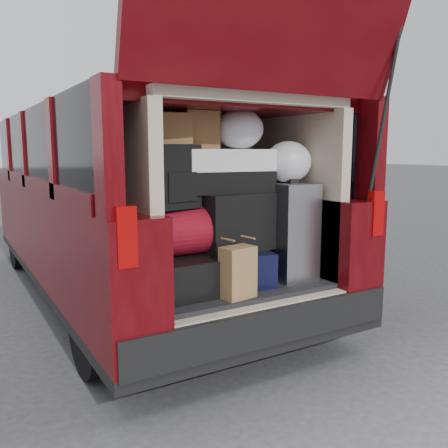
{
  "coord_description": "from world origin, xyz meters",
  "views": [
    {
      "loc": [
        -1.59,
        -2.5,
        1.43
      ],
      "look_at": [
        0.0,
        0.2,
        0.94
      ],
      "focal_mm": 38.0,
      "sensor_mm": 36.0,
      "label": 1
    }
  ],
  "objects_px": {
    "navy_hardshell": "(233,265)",
    "silver_roller": "(285,230)",
    "backpack": "(176,177)",
    "red_duffel": "(180,232)",
    "kraft_bag": "(238,272)",
    "twotone_duffel": "(223,171)",
    "black_hardshell": "(173,274)",
    "black_soft_case": "(235,221)"
  },
  "relations": [
    {
      "from": "silver_roller",
      "to": "red_duffel",
      "type": "bearing_deg",
      "value": 177.41
    },
    {
      "from": "twotone_duffel",
      "to": "navy_hardshell",
      "type": "bearing_deg",
      "value": -50.29
    },
    {
      "from": "silver_roller",
      "to": "kraft_bag",
      "type": "relative_size",
      "value": 2.11
    },
    {
      "from": "kraft_bag",
      "to": "black_soft_case",
      "type": "distance_m",
      "value": 0.44
    },
    {
      "from": "kraft_bag",
      "to": "backpack",
      "type": "height_order",
      "value": "backpack"
    },
    {
      "from": "black_hardshell",
      "to": "red_duffel",
      "type": "bearing_deg",
      "value": 1.99
    },
    {
      "from": "silver_roller",
      "to": "red_duffel",
      "type": "relative_size",
      "value": 1.45
    },
    {
      "from": "navy_hardshell",
      "to": "twotone_duffel",
      "type": "xyz_separation_m",
      "value": [
        -0.04,
        0.06,
        0.63
      ]
    },
    {
      "from": "navy_hardshell",
      "to": "black_soft_case",
      "type": "bearing_deg",
      "value": 0.25
    },
    {
      "from": "navy_hardshell",
      "to": "backpack",
      "type": "distance_m",
      "value": 0.74
    },
    {
      "from": "black_hardshell",
      "to": "silver_roller",
      "type": "relative_size",
      "value": 0.87
    },
    {
      "from": "red_duffel",
      "to": "silver_roller",
      "type": "bearing_deg",
      "value": -2.67
    },
    {
      "from": "backpack",
      "to": "twotone_duffel",
      "type": "distance_m",
      "value": 0.38
    },
    {
      "from": "navy_hardshell",
      "to": "silver_roller",
      "type": "distance_m",
      "value": 0.45
    },
    {
      "from": "black_hardshell",
      "to": "backpack",
      "type": "relative_size",
      "value": 1.47
    },
    {
      "from": "navy_hardshell",
      "to": "black_soft_case",
      "type": "relative_size",
      "value": 0.98
    },
    {
      "from": "kraft_bag",
      "to": "backpack",
      "type": "relative_size",
      "value": 0.8
    },
    {
      "from": "kraft_bag",
      "to": "black_hardshell",
      "type": "bearing_deg",
      "value": 124.06
    },
    {
      "from": "kraft_bag",
      "to": "twotone_duffel",
      "type": "xyz_separation_m",
      "value": [
        0.11,
        0.38,
        0.59
      ]
    },
    {
      "from": "twotone_duffel",
      "to": "red_duffel",
      "type": "bearing_deg",
      "value": -164.44
    },
    {
      "from": "navy_hardshell",
      "to": "kraft_bag",
      "type": "distance_m",
      "value": 0.35
    },
    {
      "from": "silver_roller",
      "to": "backpack",
      "type": "xyz_separation_m",
      "value": [
        -0.8,
        0.06,
        0.39
      ]
    },
    {
      "from": "black_soft_case",
      "to": "red_duffel",
      "type": "bearing_deg",
      "value": 175.47
    },
    {
      "from": "black_soft_case",
      "to": "twotone_duffel",
      "type": "distance_m",
      "value": 0.34
    },
    {
      "from": "black_hardshell",
      "to": "silver_roller",
      "type": "height_order",
      "value": "silver_roller"
    },
    {
      "from": "kraft_bag",
      "to": "backpack",
      "type": "distance_m",
      "value": 0.69
    },
    {
      "from": "navy_hardshell",
      "to": "black_hardshell",
      "type": "bearing_deg",
      "value": -168.58
    },
    {
      "from": "black_hardshell",
      "to": "twotone_duffel",
      "type": "height_order",
      "value": "twotone_duffel"
    },
    {
      "from": "kraft_bag",
      "to": "red_duffel",
      "type": "height_order",
      "value": "red_duffel"
    },
    {
      "from": "black_soft_case",
      "to": "twotone_duffel",
      "type": "height_order",
      "value": "twotone_duffel"
    },
    {
      "from": "silver_roller",
      "to": "red_duffel",
      "type": "height_order",
      "value": "silver_roller"
    },
    {
      "from": "black_soft_case",
      "to": "backpack",
      "type": "relative_size",
      "value": 1.35
    },
    {
      "from": "black_hardshell",
      "to": "black_soft_case",
      "type": "xyz_separation_m",
      "value": [
        0.46,
        -0.0,
        0.3
      ]
    },
    {
      "from": "red_duffel",
      "to": "navy_hardshell",
      "type": "bearing_deg",
      "value": 1.86
    },
    {
      "from": "silver_roller",
      "to": "twotone_duffel",
      "type": "bearing_deg",
      "value": 165.9
    },
    {
      "from": "kraft_bag",
      "to": "black_soft_case",
      "type": "bearing_deg",
      "value": 51.58
    },
    {
      "from": "backpack",
      "to": "navy_hardshell",
      "type": "bearing_deg",
      "value": -9.88
    },
    {
      "from": "backpack",
      "to": "silver_roller",
      "type": "bearing_deg",
      "value": -14.55
    },
    {
      "from": "black_hardshell",
      "to": "black_soft_case",
      "type": "relative_size",
      "value": 1.09
    },
    {
      "from": "red_duffel",
      "to": "black_soft_case",
      "type": "bearing_deg",
      "value": 1.41
    },
    {
      "from": "navy_hardshell",
      "to": "twotone_duffel",
      "type": "height_order",
      "value": "twotone_duffel"
    },
    {
      "from": "silver_roller",
      "to": "black_soft_case",
      "type": "bearing_deg",
      "value": 173.02
    }
  ]
}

